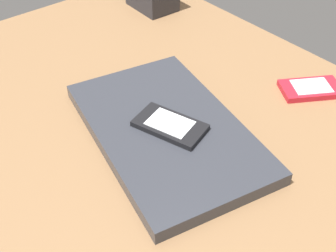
# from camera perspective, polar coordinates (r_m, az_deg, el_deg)

# --- Properties ---
(desk_surface) EXTENTS (1.20, 0.80, 0.03)m
(desk_surface) POSITION_cam_1_polar(r_m,az_deg,el_deg) (0.71, 1.84, -3.81)
(desk_surface) COLOR olive
(desk_surface) RESTS_ON ground
(laptop_closed) EXTENTS (0.40, 0.29, 0.02)m
(laptop_closed) POSITION_cam_1_polar(r_m,az_deg,el_deg) (0.72, 0.00, -0.49)
(laptop_closed) COLOR #33353D
(laptop_closed) RESTS_ON desk_surface
(cell_phone_on_laptop) EXTENTS (0.13, 0.09, 0.01)m
(cell_phone_on_laptop) POSITION_cam_1_polar(r_m,az_deg,el_deg) (0.70, -0.06, -0.07)
(cell_phone_on_laptop) COLOR black
(cell_phone_on_laptop) RESTS_ON laptop_closed
(cell_phone_on_desk) EXTENTS (0.11, 0.13, 0.01)m
(cell_phone_on_desk) POSITION_cam_1_polar(r_m,az_deg,el_deg) (0.86, 18.11, 4.64)
(cell_phone_on_desk) COLOR red
(cell_phone_on_desk) RESTS_ON desk_surface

